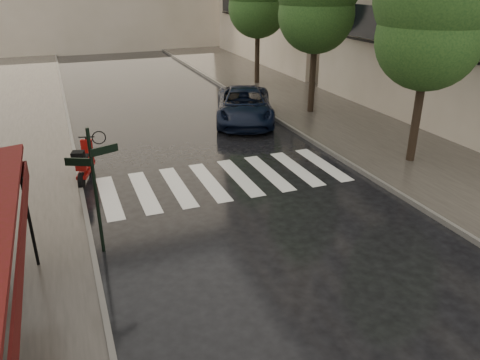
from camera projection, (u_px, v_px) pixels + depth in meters
ground at (184, 316)px, 9.15m from camera, size 120.00×120.00×0.00m
sidewalk_far at (324, 111)px, 22.78m from camera, size 5.50×60.00×0.12m
curb_near at (72, 138)px, 18.87m from camera, size 0.12×60.00×0.16m
curb_far at (272, 116)px, 21.84m from camera, size 0.12×60.00×0.16m
crosswalk at (225, 179)px, 15.26m from camera, size 7.85×3.20×0.01m
signpost at (95, 182)px, 10.58m from camera, size 1.17×0.29×3.10m
tree_near at (434, 3)px, 14.48m from camera, size 3.80×3.80×7.99m
scooter at (84, 164)px, 14.93m from camera, size 0.84×1.89×1.27m
parked_car at (244, 105)px, 21.10m from camera, size 4.12×5.83×1.48m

